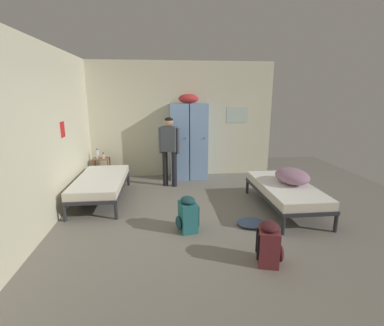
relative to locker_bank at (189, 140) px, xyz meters
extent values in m
plane|color=slate|center=(-0.16, -2.59, -0.97)|extent=(9.19, 9.19, 0.00)
cube|color=beige|center=(-0.16, 0.31, 0.46)|extent=(4.64, 0.06, 2.85)
cube|color=beige|center=(-2.45, -2.59, 0.46)|extent=(0.06, 5.74, 2.85)
cube|color=#B7CCBC|center=(1.27, 0.28, 0.58)|extent=(0.55, 0.01, 0.40)
cube|color=red|center=(-2.42, -1.59, 0.48)|extent=(0.01, 0.20, 0.28)
cube|color=#7A9ECC|center=(-0.23, 0.00, -0.04)|extent=(0.44, 0.52, 1.85)
cylinder|color=black|center=(-0.11, -0.27, 0.08)|extent=(0.02, 0.03, 0.02)
cube|color=#7A9ECC|center=(0.23, 0.00, -0.04)|extent=(0.44, 0.52, 1.85)
cylinder|color=black|center=(0.35, -0.27, 0.08)|extent=(0.02, 0.03, 0.02)
ellipsoid|color=red|center=(0.00, 0.00, 0.99)|extent=(0.48, 0.36, 0.22)
cylinder|color=brown|center=(-2.29, -0.21, -0.69)|extent=(0.03, 0.03, 0.55)
cylinder|color=brown|center=(-1.94, -0.21, -0.69)|extent=(0.03, 0.03, 0.55)
cylinder|color=brown|center=(-2.29, 0.06, -0.69)|extent=(0.03, 0.03, 0.55)
cylinder|color=brown|center=(-1.94, 0.06, -0.69)|extent=(0.03, 0.03, 0.55)
cube|color=brown|center=(-2.12, -0.07, -0.78)|extent=(0.38, 0.30, 0.02)
cube|color=brown|center=(-2.12, -0.07, -0.41)|extent=(0.38, 0.30, 0.02)
cylinder|color=#28282D|center=(1.98, -1.28, -0.83)|extent=(0.06, 0.06, 0.28)
cylinder|color=#28282D|center=(1.14, -1.28, -0.83)|extent=(0.06, 0.06, 0.28)
cylinder|color=#28282D|center=(1.98, -3.12, -0.83)|extent=(0.06, 0.06, 0.28)
cylinder|color=#28282D|center=(1.14, -3.12, -0.83)|extent=(0.06, 0.06, 0.28)
cube|color=#28282D|center=(1.56, -2.20, -0.66)|extent=(0.90, 1.90, 0.06)
cube|color=beige|center=(1.56, -2.20, -0.56)|extent=(0.87, 1.84, 0.14)
cube|color=white|center=(1.56, -2.20, -0.48)|extent=(0.86, 1.82, 0.01)
cylinder|color=#28282D|center=(-2.29, -2.31, -0.83)|extent=(0.06, 0.06, 0.28)
cylinder|color=#28282D|center=(-1.45, -2.31, -0.83)|extent=(0.06, 0.06, 0.28)
cylinder|color=#28282D|center=(-2.29, -0.47, -0.83)|extent=(0.06, 0.06, 0.28)
cylinder|color=#28282D|center=(-1.45, -0.47, -0.83)|extent=(0.06, 0.06, 0.28)
cube|color=#28282D|center=(-1.87, -1.39, -0.66)|extent=(0.90, 1.90, 0.06)
cube|color=beige|center=(-1.87, -1.39, -0.56)|extent=(0.87, 1.84, 0.14)
cube|color=white|center=(-1.87, -1.39, -0.48)|extent=(0.86, 1.82, 0.01)
ellipsoid|color=gray|center=(1.69, -2.15, -0.35)|extent=(0.57, 0.76, 0.26)
cylinder|color=black|center=(-0.39, -0.64, -0.56)|extent=(0.12, 0.12, 0.82)
cylinder|color=black|center=(-0.59, -0.57, -0.56)|extent=(0.12, 0.12, 0.82)
cube|color=#474C56|center=(-0.49, -0.61, 0.13)|extent=(0.39, 0.30, 0.56)
cylinder|color=#474C56|center=(-0.29, -0.68, 0.09)|extent=(0.08, 0.08, 0.58)
cylinder|color=#474C56|center=(-0.69, -0.53, 0.09)|extent=(0.08, 0.08, 0.58)
sphere|color=tan|center=(-0.49, -0.61, 0.50)|extent=(0.20, 0.20, 0.20)
ellipsoid|color=black|center=(-0.49, -0.61, 0.55)|extent=(0.19, 0.19, 0.11)
cylinder|color=white|center=(-2.20, -0.05, -0.30)|extent=(0.07, 0.07, 0.20)
cylinder|color=#2666B2|center=(-2.20, -0.05, -0.18)|extent=(0.04, 0.04, 0.04)
cylinder|color=beige|center=(-2.05, -0.11, -0.34)|extent=(0.06, 0.06, 0.12)
cylinder|color=black|center=(-2.05, -0.11, -0.27)|extent=(0.03, 0.03, 0.03)
cube|color=#23666B|center=(-0.27, -2.83, -0.74)|extent=(0.30, 0.36, 0.46)
ellipsoid|color=#193D42|center=(-0.42, -2.86, -0.82)|extent=(0.13, 0.25, 0.20)
ellipsoid|color=#193D42|center=(-0.27, -2.83, -0.47)|extent=(0.27, 0.33, 0.10)
cube|color=black|center=(-0.16, -2.72, -0.72)|extent=(0.03, 0.05, 0.32)
cube|color=black|center=(-0.12, -2.89, -0.72)|extent=(0.03, 0.05, 0.32)
cube|color=maroon|center=(0.64, -3.81, -0.74)|extent=(0.31, 0.37, 0.46)
ellipsoid|color=#42191E|center=(0.79, -3.84, -0.82)|extent=(0.14, 0.25, 0.20)
ellipsoid|color=#42191E|center=(0.64, -3.81, -0.47)|extent=(0.28, 0.33, 0.10)
cube|color=black|center=(0.49, -3.86, -0.72)|extent=(0.04, 0.05, 0.32)
cube|color=black|center=(0.54, -3.69, -0.72)|extent=(0.04, 0.05, 0.32)
ellipsoid|color=#42567A|center=(0.76, -2.77, -0.93)|extent=(0.47, 0.39, 0.08)
camera|label=1|loc=(-0.63, -6.85, 1.11)|focal=26.43mm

